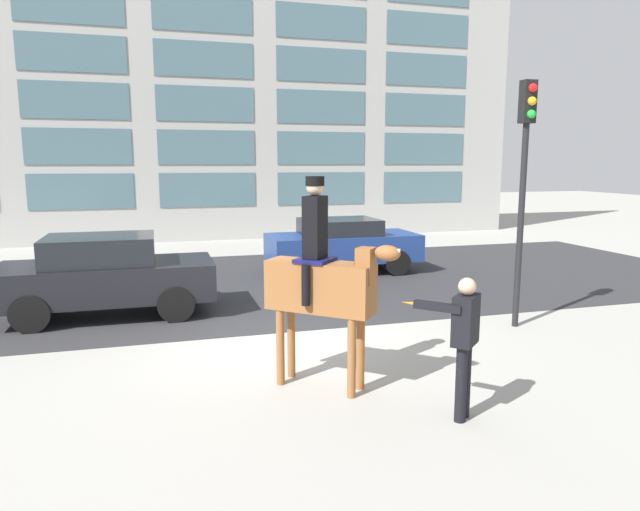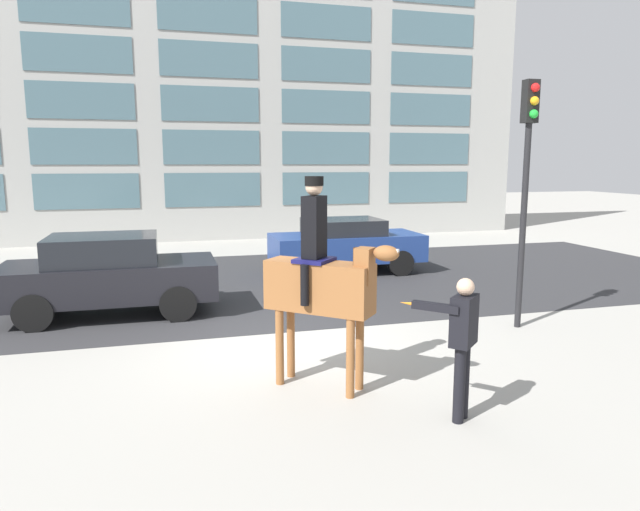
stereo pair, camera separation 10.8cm
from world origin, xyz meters
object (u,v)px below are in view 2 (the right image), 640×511
(mounted_horse_lead, at_px, (321,281))
(street_car_far_lane, at_px, (346,244))
(traffic_light, at_px, (527,166))
(street_car_near_lane, at_px, (109,274))
(pedestrian_bystander, at_px, (462,337))

(mounted_horse_lead, distance_m, street_car_far_lane, 8.00)
(traffic_light, bearing_deg, street_car_far_lane, 103.92)
(street_car_near_lane, bearing_deg, mounted_horse_lead, -56.62)
(street_car_far_lane, bearing_deg, traffic_light, -76.08)
(traffic_light, bearing_deg, mounted_horse_lead, -157.54)
(mounted_horse_lead, distance_m, street_car_near_lane, 5.49)
(traffic_light, bearing_deg, street_car_near_lane, 158.52)
(street_car_near_lane, bearing_deg, traffic_light, -21.48)
(pedestrian_bystander, height_order, street_car_far_lane, pedestrian_bystander)
(street_car_near_lane, xyz_separation_m, traffic_light, (7.18, -2.83, 2.07))
(mounted_horse_lead, bearing_deg, street_car_far_lane, 111.10)
(mounted_horse_lead, relative_size, traffic_light, 0.64)
(pedestrian_bystander, distance_m, street_car_near_lane, 7.31)
(mounted_horse_lead, relative_size, street_car_near_lane, 0.70)
(pedestrian_bystander, distance_m, traffic_light, 4.65)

